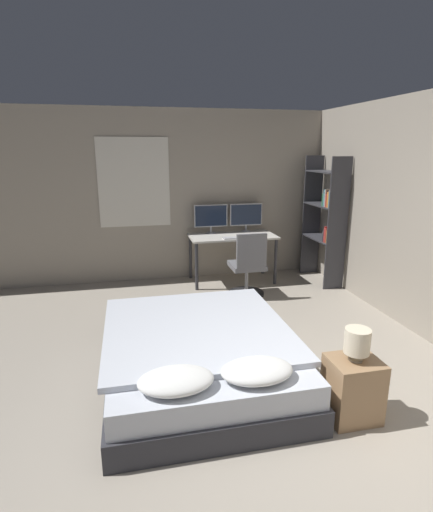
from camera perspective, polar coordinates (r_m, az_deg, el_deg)
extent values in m
plane|color=#9E9384|center=(3.13, 14.33, -27.16)|extent=(20.00, 20.00, 0.00)
cube|color=#9E9384|center=(6.56, -2.34, 8.57)|extent=(12.00, 0.06, 2.70)
cube|color=silver|center=(6.40, -11.70, 10.22)|extent=(1.09, 0.01, 1.36)
cube|color=black|center=(6.40, -11.70, 10.23)|extent=(1.01, 0.01, 1.28)
cube|color=#2D2D33|center=(3.88, -2.52, -15.49)|extent=(1.65, 2.07, 0.22)
cube|color=silver|center=(3.78, -2.56, -12.73)|extent=(1.59, 2.01, 0.20)
cube|color=silver|center=(3.84, -2.91, -10.22)|extent=(1.69, 1.74, 0.05)
ellipsoid|color=white|center=(2.99, -5.81, -17.28)|extent=(0.55, 0.38, 0.13)
ellipsoid|color=white|center=(3.10, 5.80, -15.98)|extent=(0.55, 0.38, 0.13)
cube|color=#997551|center=(3.48, 18.85, -17.53)|extent=(0.39, 0.34, 0.50)
cylinder|color=gray|center=(3.35, 19.23, -13.76)|extent=(0.10, 0.10, 0.01)
cylinder|color=gray|center=(3.34, 19.28, -13.27)|extent=(0.02, 0.02, 0.05)
cylinder|color=beige|center=(3.28, 19.47, -11.38)|extent=(0.20, 0.20, 0.20)
cube|color=beige|center=(6.35, 2.27, 2.86)|extent=(1.36, 0.69, 0.03)
cylinder|color=#2D2D33|center=(6.03, -2.85, -1.54)|extent=(0.05, 0.05, 0.73)
cylinder|color=#2D2D33|center=(6.36, 8.43, -0.82)|extent=(0.05, 0.05, 0.73)
cylinder|color=#2D2D33|center=(6.60, -3.73, -0.11)|extent=(0.05, 0.05, 0.73)
cylinder|color=#2D2D33|center=(6.90, 6.69, 0.48)|extent=(0.05, 0.05, 0.73)
cylinder|color=#B7B7BC|center=(6.51, -0.80, 3.37)|extent=(0.16, 0.16, 0.01)
cylinder|color=#B7B7BC|center=(6.50, -0.80, 3.81)|extent=(0.03, 0.03, 0.09)
cube|color=#B7B7BC|center=(6.46, -0.81, 5.76)|extent=(0.54, 0.03, 0.36)
cube|color=#192338|center=(6.45, -0.79, 5.74)|extent=(0.51, 0.00, 0.33)
cylinder|color=#B7B7BC|center=(6.66, 4.20, 3.58)|extent=(0.16, 0.16, 0.01)
cylinder|color=#B7B7BC|center=(6.65, 4.21, 4.01)|extent=(0.03, 0.03, 0.09)
cube|color=#B7B7BC|center=(6.61, 4.25, 5.92)|extent=(0.54, 0.03, 0.36)
cube|color=#192338|center=(6.60, 4.28, 5.90)|extent=(0.51, 0.00, 0.33)
cube|color=#B7B7BC|center=(6.12, 2.85, 2.62)|extent=(0.41, 0.13, 0.02)
ellipsoid|color=#B7B7BC|center=(6.20, 5.50, 2.82)|extent=(0.07, 0.05, 0.04)
cylinder|color=black|center=(5.95, 4.27, -5.32)|extent=(0.52, 0.52, 0.04)
cylinder|color=gray|center=(5.88, 4.31, -3.44)|extent=(0.05, 0.05, 0.37)
cube|color=slate|center=(5.82, 4.35, -1.37)|extent=(0.47, 0.47, 0.07)
cube|color=slate|center=(5.55, 5.04, 0.75)|extent=(0.43, 0.05, 0.48)
cube|color=#333338|center=(6.20, 16.89, 4.24)|extent=(0.32, 0.02, 1.99)
cube|color=#333338|center=(6.95, 13.44, 5.57)|extent=(0.32, 0.02, 1.99)
cube|color=#333338|center=(6.63, 14.90, 2.41)|extent=(0.32, 0.84, 0.02)
cube|color=#333338|center=(6.54, 15.21, 7.00)|extent=(0.32, 0.84, 0.02)
cube|color=#333338|center=(6.49, 15.53, 11.52)|extent=(0.32, 0.84, 0.02)
cube|color=orange|center=(6.26, 16.63, 2.76)|extent=(0.26, 0.03, 0.23)
cube|color=orange|center=(6.29, 16.47, 2.66)|extent=(0.26, 0.03, 0.20)
cube|color=#B2332D|center=(6.33, 16.30, 2.86)|extent=(0.26, 0.03, 0.22)
cube|color=#B2332D|center=(6.35, 16.16, 3.02)|extent=(0.26, 0.03, 0.24)
cube|color=#28282D|center=(6.38, 16.01, 2.81)|extent=(0.26, 0.03, 0.18)
cube|color=#337042|center=(6.17, 17.02, 7.75)|extent=(0.26, 0.02, 0.26)
cube|color=teal|center=(6.20, 16.86, 7.78)|extent=(0.26, 0.04, 0.26)
cube|color=orange|center=(6.24, 16.65, 7.71)|extent=(0.26, 0.04, 0.23)
cube|color=#B2332D|center=(6.29, 16.42, 7.62)|extent=(0.26, 0.04, 0.20)
cube|color=#BCB29E|center=(6.31, 16.29, 7.97)|extent=(0.26, 0.02, 0.26)
cube|color=teal|center=(6.34, 16.14, 7.97)|extent=(0.26, 0.04, 0.26)
cube|color=#337042|center=(6.39, 15.93, 7.71)|extent=(0.26, 0.03, 0.18)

